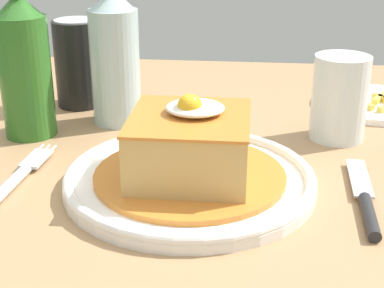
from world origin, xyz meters
TOP-DOWN VIEW (x-y plane):
  - dining_table at (0.00, 0.00)m, footprint 1.15×0.93m
  - main_plate at (-0.06, -0.06)m, footprint 0.26×0.26m
  - sandwich_meal at (-0.06, -0.06)m, footprint 0.20×0.20m
  - fork at (-0.24, -0.06)m, footprint 0.02×0.14m
  - knife at (0.12, -0.09)m, footprint 0.02×0.17m
  - soda_can at (-0.24, 0.19)m, footprint 0.07×0.07m
  - beer_bottle_clear at (-0.17, 0.13)m, footprint 0.06×0.06m
  - beer_bottle_green at (-0.27, 0.07)m, footprint 0.06×0.06m
  - drinking_glass at (0.11, 0.10)m, footprint 0.07×0.07m
  - side_plate_fries at (0.18, 0.23)m, footprint 0.17×0.17m

SIDE VIEW (x-z plane):
  - dining_table at x=0.00m, z-range 0.26..0.98m
  - side_plate_fries at x=0.18m, z-range 0.72..0.74m
  - fork at x=-0.24m, z-range 0.72..0.74m
  - knife at x=0.12m, z-range 0.72..0.74m
  - main_plate at x=-0.06m, z-range 0.72..0.74m
  - sandwich_meal at x=-0.06m, z-range 0.72..0.81m
  - drinking_glass at x=0.11m, z-range 0.72..0.82m
  - soda_can at x=-0.24m, z-range 0.72..0.85m
  - beer_bottle_clear at x=-0.17m, z-range 0.69..0.96m
  - beer_bottle_green at x=-0.27m, z-range 0.69..0.96m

